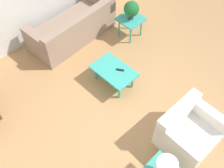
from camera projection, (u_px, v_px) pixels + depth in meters
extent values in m
plane|color=#A87A4C|center=(131.00, 102.00, 5.37)|extent=(14.00, 14.00, 0.00)
cube|color=gray|center=(72.00, 30.00, 6.42)|extent=(1.03, 2.19, 0.45)
cube|color=gray|center=(81.00, 23.00, 5.95)|extent=(0.31, 2.16, 0.36)
cube|color=gray|center=(99.00, 0.00, 6.60)|extent=(0.94, 0.25, 0.23)
cube|color=gray|center=(37.00, 40.00, 5.71)|extent=(0.94, 0.25, 0.23)
cube|color=silver|center=(189.00, 136.00, 4.68)|extent=(0.89, 1.02, 0.40)
cube|color=silver|center=(179.00, 113.00, 4.52)|extent=(0.24, 0.99, 0.39)
cube|color=silver|center=(178.00, 143.00, 4.25)|extent=(0.86, 0.19, 0.26)
cube|color=silver|center=(207.00, 113.00, 4.60)|extent=(0.86, 0.19, 0.26)
cube|color=teal|center=(114.00, 71.00, 5.39)|extent=(0.91, 0.59, 0.04)
cylinder|color=teal|center=(132.00, 81.00, 5.48)|extent=(0.05, 0.05, 0.37)
cylinder|color=teal|center=(109.00, 63.00, 5.79)|extent=(0.05, 0.05, 0.37)
cylinder|color=teal|center=(119.00, 92.00, 5.31)|extent=(0.05, 0.05, 0.37)
cylinder|color=teal|center=(96.00, 73.00, 5.62)|extent=(0.05, 0.05, 0.37)
cube|color=teal|center=(131.00, 19.00, 6.24)|extent=(0.57, 0.57, 0.04)
cylinder|color=teal|center=(141.00, 28.00, 6.44)|extent=(0.04, 0.04, 0.49)
cylinder|color=teal|center=(130.00, 21.00, 6.61)|extent=(0.04, 0.04, 0.49)
cylinder|color=teal|center=(131.00, 35.00, 6.28)|extent=(0.04, 0.04, 0.49)
cylinder|color=teal|center=(119.00, 28.00, 6.45)|extent=(0.04, 0.04, 0.49)
cylinder|color=teal|center=(158.00, 164.00, 4.32)|extent=(0.04, 0.04, 0.49)
cylinder|color=#333338|center=(131.00, 16.00, 6.18)|extent=(0.12, 0.12, 0.12)
sphere|color=#195B28|center=(131.00, 9.00, 6.01)|extent=(0.36, 0.36, 0.36)
cylinder|color=white|center=(167.00, 166.00, 3.65)|extent=(0.31, 0.31, 0.20)
cube|color=black|center=(120.00, 70.00, 5.36)|extent=(0.16, 0.12, 0.02)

